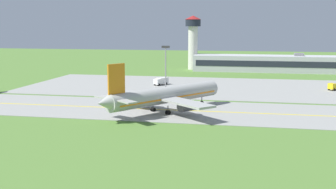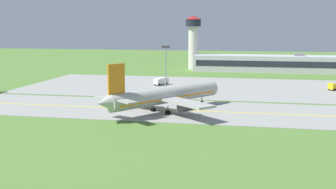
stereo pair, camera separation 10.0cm
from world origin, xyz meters
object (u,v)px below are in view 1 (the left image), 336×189
object	(u,v)px
control_tower	(193,37)
apron_light_mast	(166,64)
service_truck_fuel	(334,87)
airplane_lead	(165,95)
service_truck_baggage	(161,81)

from	to	relation	value
control_tower	apron_light_mast	world-z (taller)	control_tower
service_truck_fuel	control_tower	size ratio (longest dim) A/B	0.24
airplane_lead	control_tower	size ratio (longest dim) A/B	1.37
apron_light_mast	airplane_lead	bearing A→B (deg)	-78.68
control_tower	apron_light_mast	xyz separation A→B (m)	(2.29, -74.65, -5.96)
service_truck_fuel	service_truck_baggage	bearing A→B (deg)	179.02
apron_light_mast	service_truck_baggage	bearing A→B (deg)	106.52
service_truck_baggage	control_tower	distance (m)	57.96
airplane_lead	control_tower	bearing A→B (deg)	94.38
airplane_lead	apron_light_mast	xyz separation A→B (m)	(-5.54, 27.69, 5.19)
airplane_lead	service_truck_baggage	bearing A→B (deg)	103.43
airplane_lead	service_truck_fuel	size ratio (longest dim) A/B	5.76
airplane_lead	service_truck_baggage	xyz separation A→B (m)	(-11.01, 46.13, -2.60)
control_tower	apron_light_mast	bearing A→B (deg)	-88.24
control_tower	apron_light_mast	distance (m)	74.92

